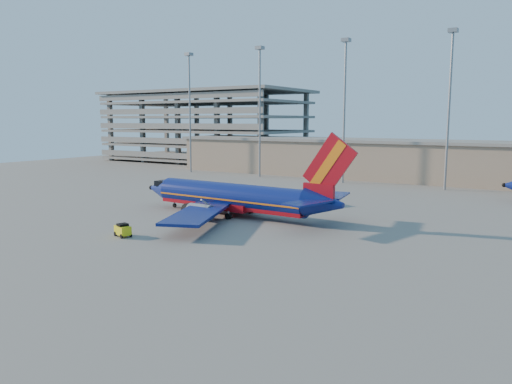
% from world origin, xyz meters
% --- Properties ---
extents(ground, '(220.00, 220.00, 0.00)m').
position_xyz_m(ground, '(0.00, 0.00, 0.00)').
color(ground, slate).
rests_on(ground, ground).
extents(terminal_building, '(122.00, 16.00, 8.50)m').
position_xyz_m(terminal_building, '(10.00, 58.00, 4.32)').
color(terminal_building, gray).
rests_on(terminal_building, ground).
extents(parking_garage, '(62.00, 32.00, 21.40)m').
position_xyz_m(parking_garage, '(-62.00, 74.05, 11.73)').
color(parking_garage, slate).
rests_on(parking_garage, ground).
extents(light_mast_row, '(101.60, 1.60, 28.65)m').
position_xyz_m(light_mast_row, '(5.00, 46.00, 17.55)').
color(light_mast_row, gray).
rests_on(light_mast_row, ground).
extents(aircraft_main, '(33.40, 32.11, 11.31)m').
position_xyz_m(aircraft_main, '(-3.23, 4.89, 2.41)').
color(aircraft_main, navy).
rests_on(aircraft_main, ground).
extents(baggage_tug, '(2.29, 1.77, 1.45)m').
position_xyz_m(baggage_tug, '(-6.90, -11.70, 0.76)').
color(baggage_tug, yellow).
rests_on(baggage_tug, ground).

